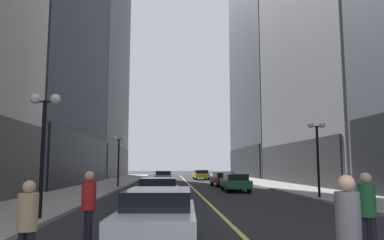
{
  "coord_description": "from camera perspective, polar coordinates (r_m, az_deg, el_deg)",
  "views": [
    {
      "loc": [
        -2.02,
        -3.33,
        1.92
      ],
      "look_at": [
        -0.46,
        22.77,
        5.13
      ],
      "focal_mm": 34.82,
      "sensor_mm": 36.0,
      "label": 1
    }
  ],
  "objects": [
    {
      "name": "street_lamp_left_far",
      "position": [
        32.66,
        -11.15,
        -4.53
      ],
      "size": [
        1.06,
        0.36,
        4.43
      ],
      "color": "black",
      "rests_on": "ground"
    },
    {
      "name": "street_lamp_left_near",
      "position": [
        13.93,
        -21.74,
        -1.0
      ],
      "size": [
        1.06,
        0.36,
        4.43
      ],
      "color": "black",
      "rests_on": "ground"
    },
    {
      "name": "pedestrian_in_tan_trench",
      "position": [
        7.19,
        -23.9,
        -14.01
      ],
      "size": [
        0.44,
        0.44,
        1.67
      ],
      "color": "black",
      "rests_on": "ground"
    },
    {
      "name": "car_yellow",
      "position": [
        52.21,
        1.37,
        -8.33
      ],
      "size": [
        2.1,
        4.59,
        1.32
      ],
      "color": "yellow",
      "rests_on": "ground"
    },
    {
      "name": "car_silver",
      "position": [
        43.47,
        -4.37,
        -8.57
      ],
      "size": [
        2.1,
        4.38,
        1.32
      ],
      "color": "#B7B7BC",
      "rests_on": "ground"
    },
    {
      "name": "car_green",
      "position": [
        28.5,
        6.63,
        -9.38
      ],
      "size": [
        1.79,
        4.82,
        1.32
      ],
      "color": "#196038",
      "rests_on": "ground"
    },
    {
      "name": "pedestrian_in_green_parka",
      "position": [
        8.76,
        25.29,
        -12.11
      ],
      "size": [
        0.48,
        0.48,
        1.77
      ],
      "color": "black",
      "rests_on": "ground"
    },
    {
      "name": "building_left_far",
      "position": [
        70.85,
        -16.25,
        16.44
      ],
      "size": [
        13.79,
        26.0,
        59.73
      ],
      "color": "gray",
      "rests_on": "ground"
    },
    {
      "name": "street_lamp_right_mid",
      "position": [
        22.46,
        18.63,
        -3.23
      ],
      "size": [
        1.06,
        0.36,
        4.43
      ],
      "color": "black",
      "rests_on": "ground"
    },
    {
      "name": "car_white",
      "position": [
        9.63,
        -5.23,
        -14.13
      ],
      "size": [
        2.04,
        4.67,
        1.32
      ],
      "color": "silver",
      "rests_on": "ground"
    },
    {
      "name": "sidewalk_right",
      "position": [
        39.72,
        11.74,
        -9.53
      ],
      "size": [
        4.5,
        78.0,
        0.15
      ],
      "primitive_type": "cube",
      "color": "#9E9991",
      "rests_on": "ground"
    },
    {
      "name": "pedestrian_in_grey_suit",
      "position": [
        5.78,
        22.86,
        -15.11
      ],
      "size": [
        0.37,
        0.37,
        1.79
      ],
      "color": "black",
      "rests_on": "ground"
    },
    {
      "name": "building_right_mid",
      "position": [
        45.15,
        22.4,
        13.91
      ],
      "size": [
        13.14,
        24.0,
        35.4
      ],
      "color": "gray",
      "rests_on": "ground"
    },
    {
      "name": "car_grey",
      "position": [
        18.51,
        -5.18,
        -10.7
      ],
      "size": [
        2.01,
        4.29,
        1.32
      ],
      "color": "slate",
      "rests_on": "ground"
    },
    {
      "name": "lane_centre_stripe",
      "position": [
        38.43,
        -0.4,
        -9.87
      ],
      "size": [
        0.16,
        70.0,
        0.01
      ],
      "primitive_type": "cube",
      "color": "#E5D64C",
      "rests_on": "ground"
    },
    {
      "name": "pedestrian_in_red_jacket",
      "position": [
        9.44,
        -15.54,
        -12.04
      ],
      "size": [
        0.47,
        0.47,
        1.79
      ],
      "color": "black",
      "rests_on": "ground"
    },
    {
      "name": "sidewalk_left",
      "position": [
        38.87,
        -12.81,
        -9.56
      ],
      "size": [
        4.5,
        78.0,
        0.15
      ],
      "primitive_type": "cube",
      "color": "#9E9991",
      "rests_on": "ground"
    },
    {
      "name": "car_maroon",
      "position": [
        35.18,
        4.78,
        -8.94
      ],
      "size": [
        2.03,
        4.55,
        1.32
      ],
      "color": "maroon",
      "rests_on": "ground"
    },
    {
      "name": "ground_plane",
      "position": [
        38.43,
        -0.4,
        -9.88
      ],
      "size": [
        200.0,
        200.0,
        0.0
      ],
      "primitive_type": "plane",
      "color": "#262628"
    }
  ]
}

